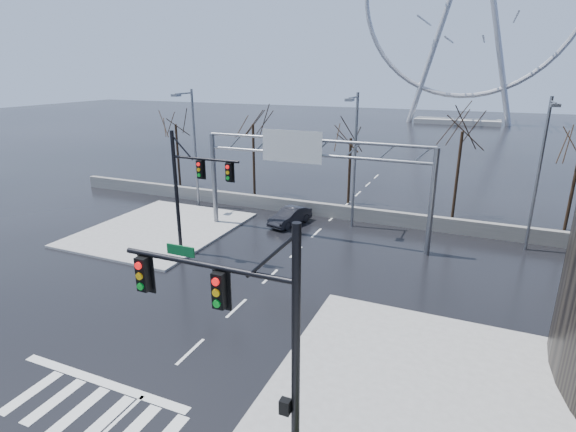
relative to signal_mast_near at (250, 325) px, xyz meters
The scene contains 15 objects.
ground 8.15m from the signal_mast_near, 141.85° to the left, with size 260.00×260.00×0.00m, color black.
sidewalk_right_ext 9.12m from the signal_mast_near, 51.18° to the left, with size 12.00×10.00×0.15m, color gray.
sidewalk_far 23.25m from the signal_mast_near, 135.18° to the left, with size 10.00×12.00×0.15m, color gray.
barrier_wall 24.96m from the signal_mast_near, 102.07° to the left, with size 52.00×0.50×1.10m, color slate.
signal_mast_near is the anchor object (origin of this frame).
signal_mast_far 17.03m from the signal_mast_near, 130.26° to the left, with size 4.72×0.41×8.00m.
sign_gantry 19.79m from the signal_mast_near, 106.19° to the left, with size 16.36×0.40×7.60m.
streetlight_left 28.07m from the signal_mast_near, 127.67° to the left, with size 0.50×2.55×10.00m.
streetlight_mid 22.44m from the signal_mast_near, 98.05° to the left, with size 0.50×2.55×10.00m.
streetlight_right 23.92m from the signal_mast_near, 68.25° to the left, with size 0.50×2.55×10.00m.
tree_far_left 36.36m from the signal_mast_near, 129.53° to the left, with size 3.50×3.50×7.00m.
tree_left 30.98m from the signal_mast_near, 117.18° to the left, with size 3.75×3.75×7.50m.
tree_center 29.00m from the signal_mast_near, 100.21° to the left, with size 3.25×3.25×6.50m.
tree_right 27.84m from the signal_mast_near, 82.02° to the left, with size 3.90×3.90×7.80m.
car 22.79m from the signal_mast_near, 110.06° to the left, with size 1.41×4.03×1.33m, color black.
Camera 1 is at (10.34, -13.50, 11.52)m, focal length 28.00 mm.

